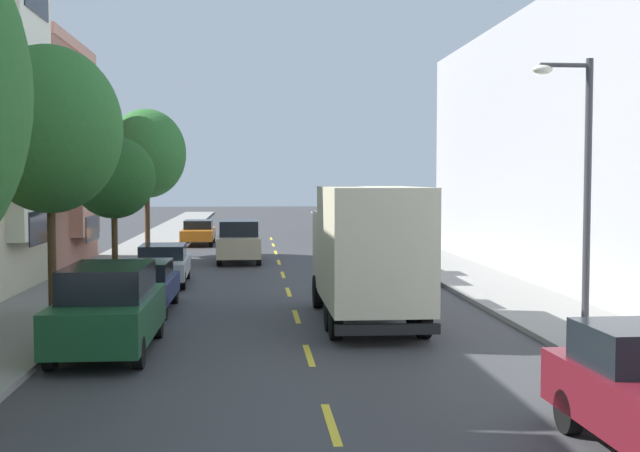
{
  "coord_description": "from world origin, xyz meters",
  "views": [
    {
      "loc": [
        -1.21,
        -5.49,
        3.8
      ],
      "look_at": [
        0.83,
        19.13,
        2.4
      ],
      "focal_mm": 45.97,
      "sensor_mm": 36.0,
      "label": 1
    }
  ],
  "objects_px": {
    "street_lamp": "(580,179)",
    "parked_hatchback_red": "(354,234)",
    "delivery_box_truck": "(367,248)",
    "street_tree_third": "(114,178)",
    "moving_champagne_sedan": "(239,241)",
    "parked_pickup_white": "(399,258)",
    "street_tree_farthest": "(147,154)",
    "parked_sedan_silver": "(163,264)",
    "parked_sedan_navy": "(141,285)",
    "street_tree_second": "(49,130)",
    "parked_sedan_charcoal": "(370,243)",
    "parked_sedan_orange": "(198,232)",
    "parked_sedan_black": "(336,224)",
    "parked_suv_forest": "(109,308)"
  },
  "relations": [
    {
      "from": "street_lamp",
      "to": "parked_hatchback_red",
      "type": "height_order",
      "value": "street_lamp"
    },
    {
      "from": "street_lamp",
      "to": "delivery_box_truck",
      "type": "distance_m",
      "value": 5.95
    },
    {
      "from": "street_tree_third",
      "to": "moving_champagne_sedan",
      "type": "xyz_separation_m",
      "value": [
        4.6,
        6.36,
        -2.89
      ]
    },
    {
      "from": "parked_pickup_white",
      "to": "street_tree_farthest",
      "type": "bearing_deg",
      "value": 135.71
    },
    {
      "from": "parked_sedan_silver",
      "to": "parked_sedan_navy",
      "type": "height_order",
      "value": "same"
    },
    {
      "from": "street_tree_second",
      "to": "parked_sedan_charcoal",
      "type": "xyz_separation_m",
      "value": [
        10.82,
        17.25,
        -4.34
      ]
    },
    {
      "from": "street_tree_second",
      "to": "street_tree_farthest",
      "type": "distance_m",
      "value": 19.48
    },
    {
      "from": "parked_sedan_navy",
      "to": "parked_sedan_orange",
      "type": "bearing_deg",
      "value": 89.83
    },
    {
      "from": "street_lamp",
      "to": "parked_sedan_black",
      "type": "xyz_separation_m",
      "value": [
        -1.44,
        38.09,
        -3.06
      ]
    },
    {
      "from": "parked_sedan_navy",
      "to": "moving_champagne_sedan",
      "type": "height_order",
      "value": "moving_champagne_sedan"
    },
    {
      "from": "street_lamp",
      "to": "parked_sedan_silver",
      "type": "xyz_separation_m",
      "value": [
        -10.4,
        12.59,
        -3.06
      ]
    },
    {
      "from": "delivery_box_truck",
      "to": "parked_sedan_navy",
      "type": "relative_size",
      "value": 1.56
    },
    {
      "from": "delivery_box_truck",
      "to": "parked_sedan_silver",
      "type": "height_order",
      "value": "delivery_box_truck"
    },
    {
      "from": "delivery_box_truck",
      "to": "parked_sedan_navy",
      "type": "xyz_separation_m",
      "value": [
        -6.21,
        2.58,
        -1.25
      ]
    },
    {
      "from": "parked_hatchback_red",
      "to": "delivery_box_truck",
      "type": "bearing_deg",
      "value": -96.27
    },
    {
      "from": "street_lamp",
      "to": "parked_pickup_white",
      "type": "xyz_separation_m",
      "value": [
        -1.58,
        13.28,
        -2.98
      ]
    },
    {
      "from": "parked_sedan_orange",
      "to": "moving_champagne_sedan",
      "type": "distance_m",
      "value": 10.57
    },
    {
      "from": "parked_sedan_silver",
      "to": "moving_champagne_sedan",
      "type": "relative_size",
      "value": 0.95
    },
    {
      "from": "street_tree_third",
      "to": "parked_sedan_orange",
      "type": "relative_size",
      "value": 1.18
    },
    {
      "from": "parked_sedan_navy",
      "to": "parked_sedan_black",
      "type": "xyz_separation_m",
      "value": [
        8.91,
        31.63,
        0.0
      ]
    },
    {
      "from": "street_tree_second",
      "to": "parked_sedan_black",
      "type": "distance_m",
      "value": 35.77
    },
    {
      "from": "parked_hatchback_red",
      "to": "parked_sedan_orange",
      "type": "relative_size",
      "value": 0.9
    },
    {
      "from": "street_tree_second",
      "to": "street_tree_farthest",
      "type": "xyz_separation_m",
      "value": [
        -0.0,
        19.48,
        -0.01
      ]
    },
    {
      "from": "street_tree_farthest",
      "to": "parked_sedan_orange",
      "type": "bearing_deg",
      "value": 73.34
    },
    {
      "from": "parked_sedan_navy",
      "to": "moving_champagne_sedan",
      "type": "xyz_separation_m",
      "value": [
        2.61,
        13.93,
        0.24
      ]
    },
    {
      "from": "delivery_box_truck",
      "to": "parked_hatchback_red",
      "type": "distance_m",
      "value": 24.37
    },
    {
      "from": "street_tree_third",
      "to": "parked_suv_forest",
      "type": "distance_m",
      "value": 13.71
    },
    {
      "from": "street_tree_third",
      "to": "parked_suv_forest",
      "type": "relative_size",
      "value": 1.1
    },
    {
      "from": "parked_sedan_silver",
      "to": "parked_sedan_charcoal",
      "type": "xyz_separation_m",
      "value": [
        8.88,
        8.95,
        0.0
      ]
    },
    {
      "from": "delivery_box_truck",
      "to": "parked_pickup_white",
      "type": "relative_size",
      "value": 1.32
    },
    {
      "from": "delivery_box_truck",
      "to": "parked_suv_forest",
      "type": "bearing_deg",
      "value": -153.36
    },
    {
      "from": "parked_sedan_charcoal",
      "to": "parked_pickup_white",
      "type": "bearing_deg",
      "value": -90.49
    },
    {
      "from": "parked_hatchback_red",
      "to": "parked_suv_forest",
      "type": "distance_m",
      "value": 28.67
    },
    {
      "from": "street_lamp",
      "to": "delivery_box_truck",
      "type": "relative_size",
      "value": 0.89
    },
    {
      "from": "parked_suv_forest",
      "to": "moving_champagne_sedan",
      "type": "bearing_deg",
      "value": 82.56
    },
    {
      "from": "parked_sedan_charcoal",
      "to": "street_tree_third",
      "type": "bearing_deg",
      "value": -145.23
    },
    {
      "from": "street_tree_third",
      "to": "parked_sedan_silver",
      "type": "bearing_deg",
      "value": -36.57
    },
    {
      "from": "street_tree_farthest",
      "to": "parked_suv_forest",
      "type": "bearing_deg",
      "value": -84.93
    },
    {
      "from": "street_tree_farthest",
      "to": "parked_pickup_white",
      "type": "relative_size",
      "value": 1.34
    },
    {
      "from": "parked_suv_forest",
      "to": "moving_champagne_sedan",
      "type": "relative_size",
      "value": 1.0
    },
    {
      "from": "street_lamp",
      "to": "delivery_box_truck",
      "type": "xyz_separation_m",
      "value": [
        -4.14,
        3.88,
        -1.81
      ]
    },
    {
      "from": "street_tree_second",
      "to": "parked_suv_forest",
      "type": "xyz_separation_m",
      "value": [
        2.04,
        -3.51,
        -4.1
      ]
    },
    {
      "from": "parked_sedan_silver",
      "to": "parked_sedan_navy",
      "type": "distance_m",
      "value": 6.14
    },
    {
      "from": "parked_sedan_black",
      "to": "parked_suv_forest",
      "type": "distance_m",
      "value": 38.34
    },
    {
      "from": "parked_sedan_orange",
      "to": "parked_sedan_black",
      "type": "bearing_deg",
      "value": 40.08
    },
    {
      "from": "street_tree_farthest",
      "to": "parked_hatchback_red",
      "type": "bearing_deg",
      "value": 21.58
    },
    {
      "from": "parked_hatchback_red",
      "to": "moving_champagne_sedan",
      "type": "distance_m",
      "value": 9.91
    },
    {
      "from": "parked_sedan_charcoal",
      "to": "parked_suv_forest",
      "type": "bearing_deg",
      "value": -112.94
    },
    {
      "from": "street_tree_second",
      "to": "parked_sedan_silver",
      "type": "distance_m",
      "value": 9.56
    },
    {
      "from": "street_tree_second",
      "to": "delivery_box_truck",
      "type": "distance_m",
      "value": 8.77
    }
  ]
}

